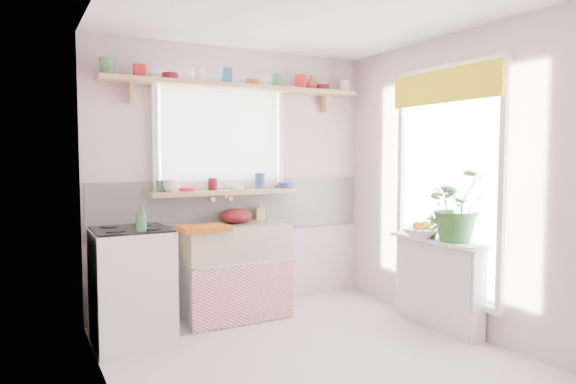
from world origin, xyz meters
TOP-DOWN VIEW (x-y plane):
  - room at (0.66, 0.86)m, footprint 3.20×3.20m
  - sink_unit at (-0.15, 1.29)m, footprint 0.95×0.65m
  - cooker at (-1.10, 1.05)m, footprint 0.58×0.58m
  - radiator_ledge at (1.30, 0.20)m, footprint 0.22×0.95m
  - windowsill at (-0.15, 1.48)m, footprint 1.40×0.22m
  - pine_shelf at (0.00, 1.47)m, footprint 2.52×0.24m
  - shelf_crockery at (-0.02, 1.47)m, footprint 2.47×0.11m
  - sill_crockery at (-0.20, 1.48)m, footprint 1.35×0.11m
  - dish_tray at (-0.49, 1.10)m, footprint 0.42×0.32m
  - colander at (-0.08, 1.40)m, footprint 0.39×0.39m
  - jade_plant at (1.31, 0.02)m, footprint 0.65×0.61m
  - fruit_bowl at (1.21, 0.30)m, footprint 0.40×0.40m
  - herb_pot at (1.21, 0.19)m, footprint 0.13×0.10m
  - soap_bottle_sink at (0.22, 1.50)m, footprint 0.10×0.10m
  - sill_cup at (-0.68, 1.42)m, footprint 0.16×0.16m
  - sill_bowl at (0.47, 1.42)m, footprint 0.20×0.20m
  - shelf_vase at (0.82, 1.53)m, footprint 0.15×0.15m
  - cooker_bottle at (-1.07, 0.83)m, footprint 0.09×0.09m
  - fruit at (1.22, 0.31)m, footprint 0.20×0.14m

SIDE VIEW (x-z plane):
  - radiator_ledge at x=1.30m, z-range 0.01..0.78m
  - sink_unit at x=-0.15m, z-range -0.13..0.99m
  - cooker at x=-1.10m, z-range 0.00..0.92m
  - fruit_bowl at x=1.21m, z-range 0.78..0.85m
  - dish_tray at x=-0.49m, z-range 0.85..0.89m
  - fruit at x=1.22m, z-range 0.82..0.92m
  - herb_pot at x=1.21m, z-range 0.78..0.98m
  - colander at x=-0.08m, z-range 0.85..0.99m
  - soap_bottle_sink at x=0.22m, z-range 0.85..1.03m
  - cooker_bottle at x=-1.07m, z-range 0.92..1.12m
  - jade_plant at x=1.31m, z-range 0.77..1.36m
  - windowsill at x=-0.15m, z-range 1.12..1.16m
  - sill_bowl at x=0.47m, z-range 1.16..1.21m
  - sill_cup at x=-0.68m, z-range 1.16..1.26m
  - sill_crockery at x=-0.20m, z-range 1.15..1.27m
  - room at x=0.66m, z-range -0.23..2.97m
  - pine_shelf at x=0.00m, z-range 2.10..2.14m
  - shelf_crockery at x=-0.02m, z-range 2.13..2.25m
  - shelf_vase at x=0.82m, z-range 2.14..2.29m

